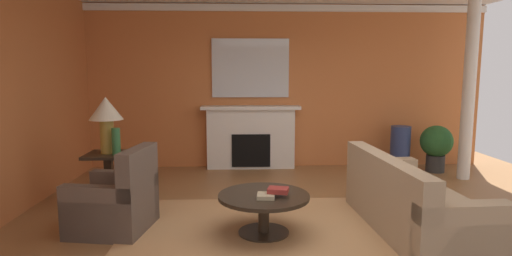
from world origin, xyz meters
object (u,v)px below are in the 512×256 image
at_px(side_table, 109,175).
at_px(potted_plant, 436,144).
at_px(fireplace, 251,139).
at_px(mantel_mirror, 250,68).
at_px(vase_on_side_table, 116,142).
at_px(armchair_near_window, 116,204).
at_px(vase_tall_corner, 400,148).
at_px(sofa, 410,205).
at_px(coffee_table, 264,205).
at_px(table_lamp, 106,114).

distance_m(side_table, potted_plant, 5.50).
distance_m(fireplace, mantel_mirror, 1.30).
height_order(side_table, vase_on_side_table, vase_on_side_table).
relative_size(fireplace, vase_on_side_table, 5.09).
relative_size(armchair_near_window, vase_on_side_table, 2.69).
height_order(mantel_mirror, vase_tall_corner, mantel_mirror).
relative_size(sofa, coffee_table, 2.14).
bearing_deg(mantel_mirror, sofa, -62.52).
xyz_separation_m(mantel_mirror, sofa, (1.70, -3.26, -1.54)).
distance_m(table_lamp, vase_on_side_table, 0.40).
relative_size(mantel_mirror, side_table, 2.01).
xyz_separation_m(coffee_table, potted_plant, (3.24, 2.75, 0.16)).
height_order(sofa, vase_on_side_table, vase_on_side_table).
relative_size(sofa, table_lamp, 2.85).
relative_size(fireplace, vase_tall_corner, 2.23).
height_order(armchair_near_window, potted_plant, armchair_near_window).
bearing_deg(table_lamp, fireplace, 46.20).
height_order(vase_on_side_table, potted_plant, vase_on_side_table).
xyz_separation_m(coffee_table, vase_tall_corner, (2.64, 2.88, 0.07)).
xyz_separation_m(fireplace, vase_tall_corner, (2.69, -0.30, -0.15)).
distance_m(table_lamp, potted_plant, 5.54).
bearing_deg(fireplace, table_lamp, -133.80).
height_order(fireplace, coffee_table, fireplace).
bearing_deg(side_table, vase_on_side_table, -38.66).
bearing_deg(vase_tall_corner, armchair_near_window, -147.89).
distance_m(side_table, table_lamp, 0.82).
xyz_separation_m(table_lamp, potted_plant, (5.25, 1.62, -0.73)).
bearing_deg(side_table, vase_tall_corner, 20.61).
bearing_deg(side_table, coffee_table, -29.37).
distance_m(mantel_mirror, coffee_table, 3.63).
bearing_deg(potted_plant, mantel_mirror, 170.56).
bearing_deg(fireplace, vase_tall_corner, -6.36).
xyz_separation_m(side_table, potted_plant, (5.25, 1.62, 0.09)).
relative_size(armchair_near_window, coffee_table, 0.95).
bearing_deg(table_lamp, coffee_table, -29.37).
xyz_separation_m(mantel_mirror, armchair_near_window, (-1.61, -3.11, -1.53)).
distance_m(coffee_table, potted_plant, 4.25).
height_order(armchair_near_window, side_table, armchair_near_window).
xyz_separation_m(sofa, potted_plant, (1.59, 2.71, 0.19)).
distance_m(sofa, vase_tall_corner, 3.01).
bearing_deg(vase_on_side_table, sofa, -15.46).
relative_size(coffee_table, table_lamp, 1.33).
distance_m(armchair_near_window, coffee_table, 1.66).
relative_size(coffee_table, vase_tall_corner, 1.24).
height_order(coffee_table, table_lamp, table_lamp).
distance_m(fireplace, vase_tall_corner, 2.71).
bearing_deg(vase_on_side_table, armchair_near_window, -75.81).
height_order(coffee_table, vase_on_side_table, vase_on_side_table).
xyz_separation_m(table_lamp, vase_on_side_table, (0.15, -0.12, -0.35)).
bearing_deg(potted_plant, sofa, -120.39).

